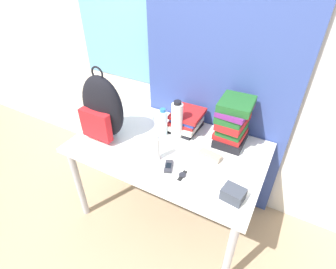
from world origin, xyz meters
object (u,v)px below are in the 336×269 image
at_px(backpack, 102,109).
at_px(wristwatch, 182,175).
at_px(camera_pouch, 233,194).
at_px(sports_bottle, 178,121).
at_px(sunscreen_bottle, 156,148).
at_px(book_stack_left, 186,121).
at_px(water_bottle, 163,123).
at_px(sunglasses_case, 210,156).
at_px(book_stack_center, 233,122).
at_px(cell_phone, 169,166).

xyz_separation_m(backpack, wristwatch, (0.67, -0.11, -0.22)).
height_order(backpack, camera_pouch, backpack).
height_order(sports_bottle, sunscreen_bottle, sports_bottle).
bearing_deg(camera_pouch, backpack, 172.62).
bearing_deg(book_stack_left, backpack, -143.01).
bearing_deg(wristwatch, book_stack_left, 113.51).
relative_size(water_bottle, sunglasses_case, 1.38).
relative_size(backpack, sunglasses_case, 3.35).
xyz_separation_m(water_bottle, sunglasses_case, (0.40, -0.08, -0.08)).
height_order(book_stack_left, book_stack_center, book_stack_center).
relative_size(book_stack_center, water_bottle, 1.58).
bearing_deg(sunscreen_bottle, sports_bottle, 88.88).
xyz_separation_m(backpack, book_stack_center, (0.82, 0.35, -0.05)).
bearing_deg(cell_phone, backpack, 171.82).
distance_m(book_stack_center, sunglasses_case, 0.28).
height_order(water_bottle, sports_bottle, sports_bottle).
distance_m(book_stack_center, sunscreen_bottle, 0.54).
bearing_deg(sunglasses_case, camera_pouch, -47.81).
distance_m(book_stack_left, sunglasses_case, 0.37).
relative_size(sunglasses_case, wristwatch, 1.66).
distance_m(sunscreen_bottle, camera_pouch, 0.54).
xyz_separation_m(backpack, book_stack_left, (0.47, 0.36, -0.15)).
relative_size(water_bottle, sunscreen_bottle, 1.13).
relative_size(backpack, book_stack_center, 1.54).
height_order(book_stack_left, sports_bottle, sports_bottle).
bearing_deg(sports_bottle, cell_phone, -72.08).
distance_m(water_bottle, sunscreen_bottle, 0.28).
bearing_deg(book_stack_left, camera_pouch, -42.97).
height_order(backpack, sunglasses_case, backpack).
distance_m(sunscreen_bottle, cell_phone, 0.14).
bearing_deg(camera_pouch, sunglasses_case, 132.19).
bearing_deg(book_stack_center, cell_phone, -120.41).
bearing_deg(wristwatch, cell_phone, 167.07).
relative_size(book_stack_center, sports_bottle, 1.18).
xyz_separation_m(book_stack_left, sunscreen_bottle, (-0.02, -0.40, 0.02)).
xyz_separation_m(book_stack_center, wristwatch, (-0.14, -0.46, -0.17)).
bearing_deg(backpack, water_bottle, 30.41).
distance_m(water_bottle, cell_phone, 0.37).
relative_size(book_stack_left, cell_phone, 2.21).
bearing_deg(camera_pouch, book_stack_center, 110.01).
distance_m(book_stack_left, camera_pouch, 0.71).
bearing_deg(water_bottle, book_stack_center, 17.00).
distance_m(book_stack_center, camera_pouch, 0.53).
height_order(backpack, book_stack_left, backpack).
height_order(sports_bottle, wristwatch, sports_bottle).
xyz_separation_m(book_stack_left, water_bottle, (-0.11, -0.15, 0.03)).
distance_m(water_bottle, wristwatch, 0.46).
relative_size(sports_bottle, wristwatch, 3.08).
xyz_separation_m(book_stack_center, sports_bottle, (-0.36, -0.12, -0.03)).
bearing_deg(backpack, sunscreen_bottle, -5.93).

